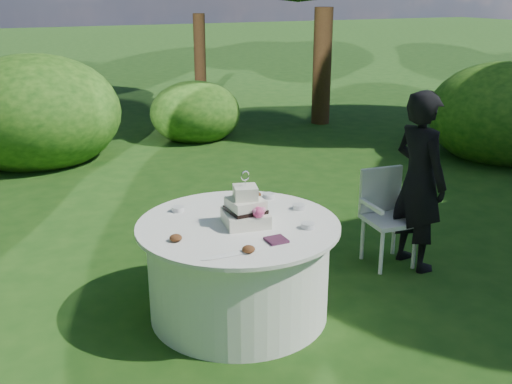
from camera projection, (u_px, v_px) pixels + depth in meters
ground at (239, 312)px, 4.81m from camera, size 80.00×80.00×0.00m
napkins at (276, 240)px, 4.23m from camera, size 0.14×0.14×0.02m
feather_plume at (234, 254)px, 4.02m from camera, size 0.48×0.07×0.01m
guest at (419, 181)px, 5.38m from camera, size 0.42×0.62×1.65m
table at (239, 269)px, 4.68m from camera, size 1.56×1.56×0.77m
cake at (246, 210)px, 4.50m from camera, size 0.37×0.37×0.43m
chair at (386, 209)px, 5.57m from camera, size 0.48×0.47×0.89m
votives at (263, 209)px, 4.80m from camera, size 1.00×0.85×0.04m
petal_cups at (228, 225)px, 4.46m from camera, size 1.00×1.10×0.05m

